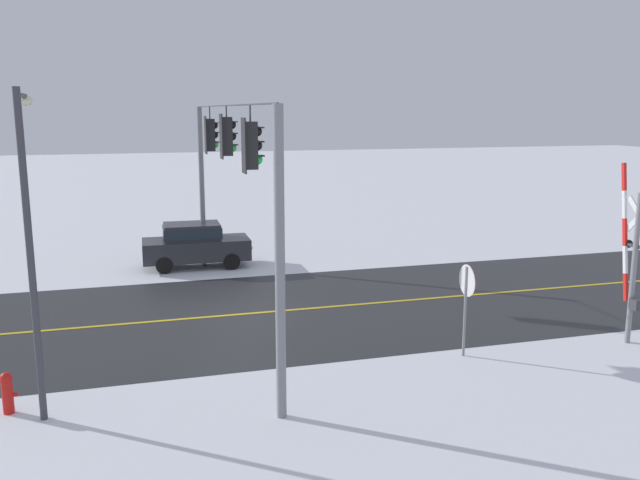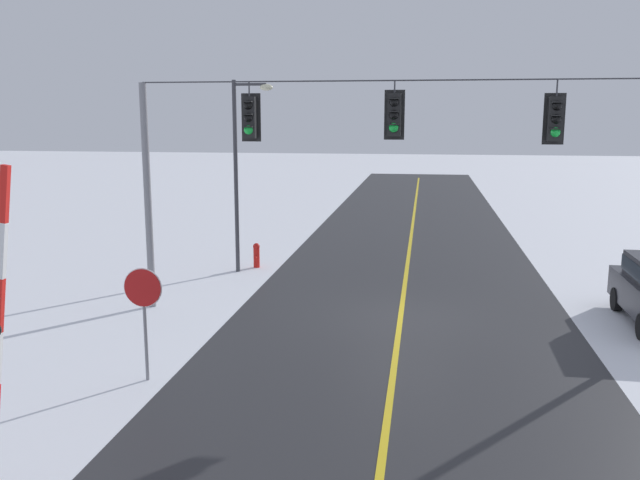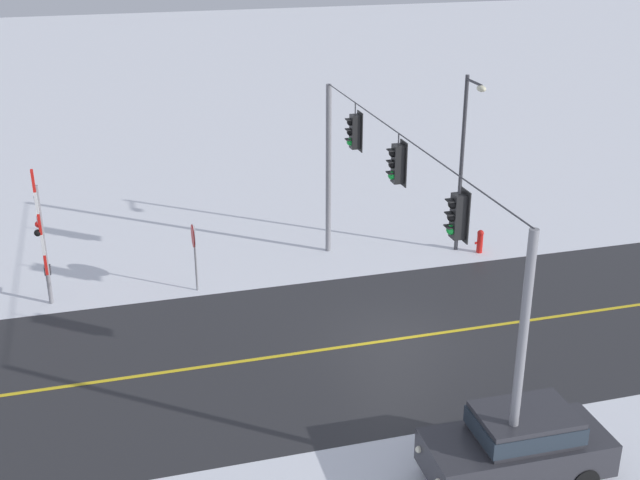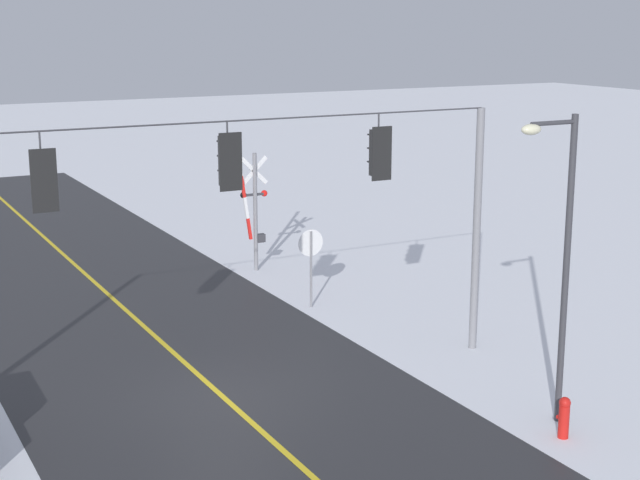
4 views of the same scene
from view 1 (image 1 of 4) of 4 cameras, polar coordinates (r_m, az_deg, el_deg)
name	(u,v)px [view 1 (image 1 of 4)]	position (r m, az deg, el deg)	size (l,w,h in m)	color
ground_plane	(230,315)	(20.35, -7.68, -6.41)	(160.00, 160.00, 0.00)	white
road_asphalt	(14,333)	(20.44, -24.70, -7.27)	(9.00, 80.00, 0.01)	#28282B
lane_centre_line	(14,333)	(20.43, -24.70, -7.25)	(0.14, 72.00, 0.01)	gold
signal_span	(228,175)	(19.40, -7.92, 5.54)	(14.20, 0.47, 6.22)	gray
stop_sign	(467,290)	(16.88, 12.45, -4.18)	(0.80, 0.09, 2.35)	gray
railroad_crossing	(634,258)	(19.18, 25.25, -1.40)	(1.24, 0.31, 4.72)	gray
parked_car_charcoal	(195,243)	(26.51, -10.66, -0.27)	(1.88, 4.23, 1.74)	#2D2D33
streetlamp_near	(29,225)	(13.94, -23.61, 1.22)	(1.39, 0.28, 6.50)	#38383D
fire_hydrant	(7,391)	(15.23, -25.19, -11.65)	(0.24, 0.31, 0.88)	red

